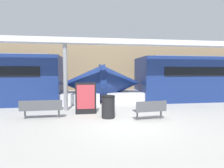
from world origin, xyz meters
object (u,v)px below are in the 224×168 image
at_px(bench_near, 150,109).
at_px(trash_bin, 108,107).
at_px(bench_far, 42,108).
at_px(train_left, 222,79).
at_px(poster_board, 86,98).
at_px(support_column_near, 65,77).

height_order(bench_near, trash_bin, trash_bin).
xyz_separation_m(bench_far, trash_bin, (2.94, -0.25, 0.02)).
relative_size(train_left, trash_bin, 18.45).
height_order(bench_far, poster_board, poster_board).
relative_size(trash_bin, support_column_near, 0.28).
bearing_deg(train_left, trash_bin, -155.07).
relative_size(train_left, bench_far, 10.23).
distance_m(train_left, trash_bin, 10.30).
relative_size(trash_bin, poster_board, 0.65).
xyz_separation_m(train_left, trash_bin, (-9.29, -4.32, -1.01)).
xyz_separation_m(train_left, poster_board, (-10.30, -3.49, -0.73)).
bearing_deg(bench_far, train_left, 17.73).
xyz_separation_m(trash_bin, support_column_near, (-2.09, 1.83, 1.28)).
distance_m(bench_far, trash_bin, 2.95).
relative_size(bench_far, trash_bin, 1.80).
relative_size(bench_far, poster_board, 1.17).
xyz_separation_m(bench_near, poster_board, (-2.76, 1.44, 0.30)).
xyz_separation_m(train_left, bench_far, (-12.24, -4.07, -1.03)).
distance_m(bench_far, poster_board, 2.05).
relative_size(train_left, support_column_near, 5.21).
relative_size(bench_near, support_column_near, 0.40).
relative_size(bench_near, trash_bin, 1.43).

